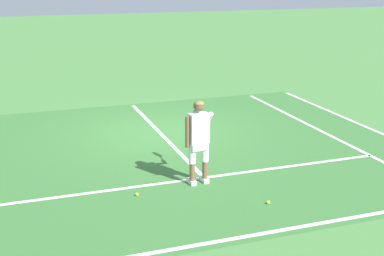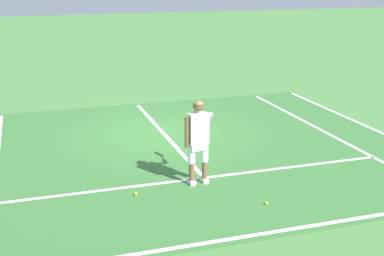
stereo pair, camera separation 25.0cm
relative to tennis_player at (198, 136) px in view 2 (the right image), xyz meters
name	(u,v)px [view 2 (the right image)]	position (x,y,z in m)	size (l,w,h in m)	color
ground_plane	(162,132)	(0.20, 3.58, -0.99)	(80.00, 80.00, 0.00)	#477F3D
court_inner_surface	(178,149)	(0.20, 2.12, -0.99)	(10.98, 9.37, 0.00)	#387033
line_baseline	(256,235)	(0.20, -2.37, -0.99)	(10.98, 0.10, 0.01)	white
line_service	(204,178)	(0.20, 0.20, -0.99)	(8.23, 0.10, 0.01)	white
line_centre_service	(164,134)	(0.20, 3.40, -0.99)	(0.10, 6.40, 0.01)	white
line_singles_right	(328,133)	(4.32, 2.12, -0.99)	(0.10, 8.97, 0.01)	white
line_doubles_right	(372,129)	(5.69, 2.12, -0.99)	(0.10, 8.97, 0.01)	white
tennis_player	(198,136)	(0.00, 0.00, 0.00)	(0.62, 1.15, 1.71)	white
tennis_ball_near_feet	(136,194)	(-1.33, -0.23, -0.96)	(0.07, 0.07, 0.07)	#CCE02D
tennis_ball_by_baseline	(267,203)	(0.86, -1.38, -0.96)	(0.07, 0.07, 0.07)	#CCE02D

